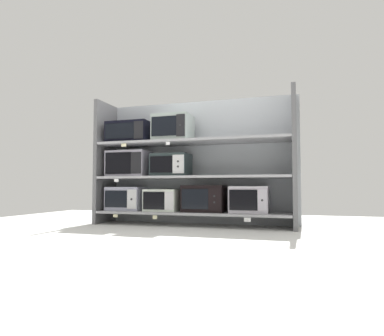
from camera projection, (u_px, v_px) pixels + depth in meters
name	position (u px, v px, depth m)	size (l,w,h in m)	color
ground	(162.00, 238.00, 3.23)	(6.39, 6.00, 0.02)	silver
back_panel	(198.00, 162.00, 4.50)	(2.59, 0.04, 1.61)	#9EA3A8
upright_left	(105.00, 162.00, 4.59)	(0.05, 0.51, 1.61)	#5B5B5E
upright_right	(295.00, 158.00, 3.88)	(0.05, 0.51, 1.61)	#5B5B5E
shelf_0	(192.00, 213.00, 4.19)	(2.39, 0.51, 0.03)	#99999E
microwave_0	(126.00, 199.00, 4.46)	(0.47, 0.36, 0.30)	#9999AE
microwave_1	(163.00, 200.00, 4.31)	(0.42, 0.37, 0.27)	silver
microwave_2	(204.00, 199.00, 4.15)	(0.51, 0.35, 0.33)	black
microwave_3	(249.00, 200.00, 3.99)	(0.45, 0.35, 0.31)	#B9B2BE
price_tag_0	(115.00, 216.00, 4.21)	(0.06, 0.00, 0.04)	beige
price_tag_1	(155.00, 217.00, 4.05)	(0.06, 0.00, 0.04)	beige
price_tag_2	(247.00, 220.00, 3.73)	(0.08, 0.00, 0.04)	white
shelf_1	(192.00, 177.00, 4.22)	(2.39, 0.51, 0.03)	#99999E
microwave_4	(129.00, 164.00, 4.48)	(0.53, 0.36, 0.34)	#A29DAE
microwave_5	(171.00, 165.00, 4.30)	(0.47, 0.34, 0.28)	#263233
price_tag_3	(116.00, 180.00, 4.23)	(0.06, 0.00, 0.04)	white
shelf_2	(192.00, 142.00, 4.24)	(2.39, 0.51, 0.03)	#99999E
microwave_6	(130.00, 133.00, 4.50)	(0.57, 0.40, 0.28)	black
microwave_7	(173.00, 129.00, 4.32)	(0.46, 0.41, 0.34)	#9AA7A1
price_tag_4	(124.00, 145.00, 4.23)	(0.07, 0.00, 0.04)	beige
price_tag_5	(168.00, 143.00, 4.06)	(0.05, 0.00, 0.04)	white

